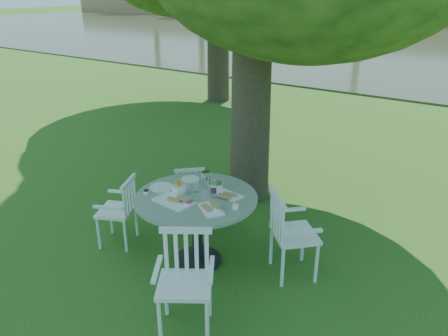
% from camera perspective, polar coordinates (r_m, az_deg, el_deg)
% --- Properties ---
extents(ground, '(140.00, 140.00, 0.00)m').
position_cam_1_polar(ground, '(5.92, -1.12, -8.24)').
color(ground, '#173E0D').
rests_on(ground, ground).
extents(table, '(1.38, 1.38, 0.86)m').
position_cam_1_polar(table, '(4.99, -3.61, -5.45)').
color(table, black).
rests_on(table, ground).
extents(chair_ne, '(0.68, 0.68, 0.98)m').
position_cam_1_polar(chair_ne, '(4.87, 8.16, -7.94)').
color(chair_ne, white).
rests_on(chair_ne, ground).
extents(chair_nw, '(0.56, 0.56, 0.81)m').
position_cam_1_polar(chair_nw, '(6.01, -4.54, -2.70)').
color(chair_nw, white).
rests_on(chair_nw, ground).
extents(chair_sw, '(0.57, 0.58, 0.88)m').
position_cam_1_polar(chair_sw, '(5.56, -13.12, -4.92)').
color(chair_sw, white).
rests_on(chair_sw, ground).
extents(chair_se, '(0.66, 0.66, 0.97)m').
position_cam_1_polar(chair_se, '(4.19, -5.04, -13.40)').
color(chair_se, white).
rests_on(chair_se, ground).
extents(tableware, '(1.17, 0.84, 0.21)m').
position_cam_1_polar(tableware, '(4.95, -3.75, -2.93)').
color(tableware, white).
rests_on(tableware, table).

